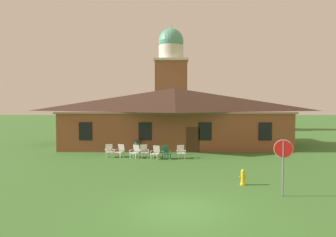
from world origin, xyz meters
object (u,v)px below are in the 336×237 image
lawn_chair_near_door (120,150)px  lawn_chair_under_eave (181,152)px  trash_bin (138,147)px  fire_hydrant (243,177)px  stop_sign (283,156)px  lawn_chair_right_end (156,152)px  lawn_chair_far_side (166,152)px  lawn_chair_by_porch (109,150)px  lawn_chair_middle (144,151)px  lawn_chair_left_end (135,151)px

lawn_chair_near_door → lawn_chair_under_eave: size_ratio=1.00×
lawn_chair_under_eave → trash_bin: 4.29m
fire_hydrant → trash_bin: 11.77m
stop_sign → trash_bin: stop_sign is taller
lawn_chair_right_end → lawn_chair_far_side: (0.74, 0.05, 0.00)m
lawn_chair_under_eave → trash_bin: bearing=144.8°
lawn_chair_near_door → fire_hydrant: bearing=-46.6°
lawn_chair_by_porch → lawn_chair_right_end: size_ratio=1.00×
lawn_chair_by_porch → trash_bin: size_ratio=0.98×
lawn_chair_by_porch → lawn_chair_middle: same height
lawn_chair_left_end → lawn_chair_middle: (0.66, 0.14, 0.00)m
lawn_chair_left_end → lawn_chair_right_end: size_ratio=1.00×
lawn_chair_by_porch → lawn_chair_middle: (2.68, -0.14, 0.00)m
lawn_chair_by_porch → lawn_chair_left_end: bearing=-7.9°
lawn_chair_right_end → lawn_chair_middle: bearing=148.2°
lawn_chair_far_side → lawn_chair_by_porch: bearing=171.5°
lawn_chair_far_side → lawn_chair_near_door: bearing=169.1°
stop_sign → lawn_chair_near_door: size_ratio=2.61×
fire_hydrant → lawn_chair_far_side: bearing=118.9°
lawn_chair_left_end → lawn_chair_far_side: (2.30, -0.37, 0.00)m
lawn_chair_under_eave → trash_bin: size_ratio=0.98×
lawn_chair_near_door → fire_hydrant: (7.49, -7.91, -0.12)m
trash_bin → lawn_chair_right_end: bearing=-58.8°
lawn_chair_middle → lawn_chair_right_end: size_ratio=1.00×
lawn_chair_left_end → fire_hydrant: bearing=-50.4°
lawn_chair_near_door → fire_hydrant: 10.89m
lawn_chair_far_side → fire_hydrant: size_ratio=1.21×
lawn_chair_right_end → lawn_chair_left_end: bearing=164.9°
lawn_chair_by_porch → lawn_chair_left_end: 2.04m
lawn_chair_far_side → lawn_chair_under_eave: 1.14m
lawn_chair_far_side → trash_bin: size_ratio=0.98×
lawn_chair_near_door → lawn_chair_middle: size_ratio=1.00×
lawn_chair_left_end → lawn_chair_under_eave: bearing=-2.9°
trash_bin → fire_hydrant: bearing=-57.2°
lawn_chair_left_end → lawn_chair_middle: 0.67m
lawn_chair_far_side → stop_sign: bearing=-59.8°
lawn_chair_under_eave → lawn_chair_near_door: bearing=174.1°
lawn_chair_middle → trash_bin: 2.27m
lawn_chair_by_porch → lawn_chair_left_end: size_ratio=1.00×
lawn_chair_near_door → lawn_chair_left_end: 1.23m
lawn_chair_middle → trash_bin: size_ratio=0.98×
lawn_chair_near_door → lawn_chair_under_eave: bearing=-5.9°
lawn_chair_middle → lawn_chair_far_side: bearing=-17.2°
lawn_chair_middle → fire_hydrant: 9.58m
lawn_chair_under_eave → fire_hydrant: 7.97m
lawn_chair_near_door → lawn_chair_left_end: same height
trash_bin → lawn_chair_under_eave: bearing=-35.2°
lawn_chair_left_end → trash_bin: 2.30m
stop_sign → lawn_chair_right_end: bearing=123.8°
lawn_chair_right_end → lawn_chair_far_side: bearing=4.0°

